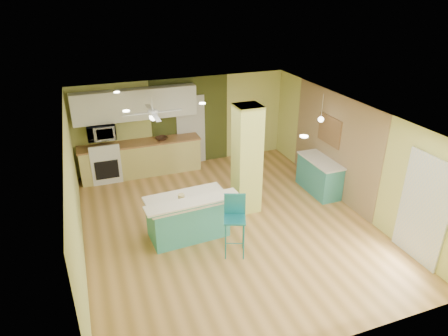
% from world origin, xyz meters
% --- Properties ---
extents(floor, '(6.00, 7.00, 0.01)m').
position_xyz_m(floor, '(0.00, 0.00, -0.01)').
color(floor, olive).
rests_on(floor, ground).
extents(ceiling, '(6.00, 7.00, 0.01)m').
position_xyz_m(ceiling, '(0.00, 0.00, 2.50)').
color(ceiling, white).
rests_on(ceiling, wall_back).
extents(wall_back, '(6.00, 0.01, 2.50)m').
position_xyz_m(wall_back, '(0.00, 3.50, 1.25)').
color(wall_back, '#CED170').
rests_on(wall_back, floor).
extents(wall_front, '(6.00, 0.01, 2.50)m').
position_xyz_m(wall_front, '(0.00, -3.50, 1.25)').
color(wall_front, '#CED170').
rests_on(wall_front, floor).
extents(wall_left, '(0.01, 7.00, 2.50)m').
position_xyz_m(wall_left, '(-3.00, 0.00, 1.25)').
color(wall_left, '#CED170').
rests_on(wall_left, floor).
extents(wall_right, '(0.01, 7.00, 2.50)m').
position_xyz_m(wall_right, '(3.00, 0.00, 1.25)').
color(wall_right, '#CED170').
rests_on(wall_right, floor).
extents(wood_panel, '(0.02, 3.40, 2.50)m').
position_xyz_m(wood_panel, '(2.99, 0.60, 1.25)').
color(wood_panel, '#876B4D').
rests_on(wood_panel, floor).
extents(olive_accent, '(2.20, 0.02, 2.50)m').
position_xyz_m(olive_accent, '(0.20, 3.49, 1.25)').
color(olive_accent, '#3F451B').
rests_on(olive_accent, floor).
extents(interior_door, '(0.82, 0.05, 2.00)m').
position_xyz_m(interior_door, '(0.20, 3.46, 1.00)').
color(interior_door, silver).
rests_on(interior_door, floor).
extents(french_door, '(0.04, 1.08, 2.10)m').
position_xyz_m(french_door, '(2.97, -2.30, 1.05)').
color(french_door, silver).
rests_on(french_door, floor).
extents(column, '(0.55, 0.55, 2.50)m').
position_xyz_m(column, '(0.65, 0.50, 1.25)').
color(column, '#C5CA5D').
rests_on(column, floor).
extents(kitchen_run, '(3.25, 0.63, 0.94)m').
position_xyz_m(kitchen_run, '(-1.30, 3.20, 0.47)').
color(kitchen_run, '#CCBE6A').
rests_on(kitchen_run, floor).
extents(stove, '(0.76, 0.66, 1.08)m').
position_xyz_m(stove, '(-2.25, 3.19, 0.46)').
color(stove, white).
rests_on(stove, floor).
extents(upper_cabinets, '(3.20, 0.34, 0.80)m').
position_xyz_m(upper_cabinets, '(-1.30, 3.32, 1.95)').
color(upper_cabinets, white).
rests_on(upper_cabinets, wall_back).
extents(microwave, '(0.70, 0.48, 0.39)m').
position_xyz_m(microwave, '(-2.25, 3.20, 1.35)').
color(microwave, white).
rests_on(microwave, wall_back).
extents(ceiling_fan, '(1.41, 1.41, 0.61)m').
position_xyz_m(ceiling_fan, '(-1.10, 2.00, 2.08)').
color(ceiling_fan, white).
rests_on(ceiling_fan, ceiling).
extents(pendant_lamp, '(0.14, 0.14, 0.69)m').
position_xyz_m(pendant_lamp, '(2.65, 0.75, 1.88)').
color(pendant_lamp, silver).
rests_on(pendant_lamp, ceiling).
extents(wall_decor, '(0.03, 0.90, 0.70)m').
position_xyz_m(wall_decor, '(2.96, 0.80, 1.55)').
color(wall_decor, brown).
rests_on(wall_decor, wood_panel).
extents(peninsula, '(1.91, 1.11, 1.01)m').
position_xyz_m(peninsula, '(-0.90, -0.10, 0.47)').
color(peninsula, teal).
rests_on(peninsula, floor).
extents(bar_stool, '(0.53, 0.53, 1.24)m').
position_xyz_m(bar_stool, '(-0.21, -0.94, 0.83)').
color(bar_stool, teal).
rests_on(bar_stool, floor).
extents(side_counter, '(0.57, 1.35, 0.87)m').
position_xyz_m(side_counter, '(2.70, 0.64, 0.44)').
color(side_counter, teal).
rests_on(side_counter, floor).
extents(fruit_bowl, '(0.41, 0.41, 0.08)m').
position_xyz_m(fruit_bowl, '(-0.72, 3.16, 0.98)').
color(fruit_bowl, '#321D14').
rests_on(fruit_bowl, kitchen_run).
extents(canister, '(0.13, 0.13, 0.15)m').
position_xyz_m(canister, '(-1.04, -0.16, 0.95)').
color(canister, gold).
rests_on(canister, peninsula).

